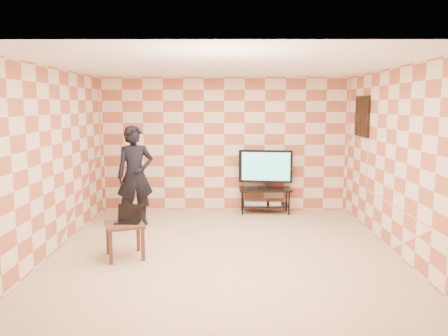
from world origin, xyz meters
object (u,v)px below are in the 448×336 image
at_px(side_table, 125,229).
at_px(person, 135,176).
at_px(tv, 265,167).
at_px(tv_stand, 265,195).

height_order(side_table, person, person).
xyz_separation_m(side_table, person, (-0.19, 1.74, 0.48)).
xyz_separation_m(tv, side_table, (-2.22, -2.59, -0.52)).
xyz_separation_m(tv_stand, person, (-2.41, -0.86, 0.53)).
bearing_deg(person, tv, -1.09).
xyz_separation_m(tv_stand, tv, (0.00, -0.00, 0.56)).
distance_m(tv, side_table, 3.45).
relative_size(tv, side_table, 1.59).
distance_m(tv, person, 2.56).
bearing_deg(side_table, tv, 49.41).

